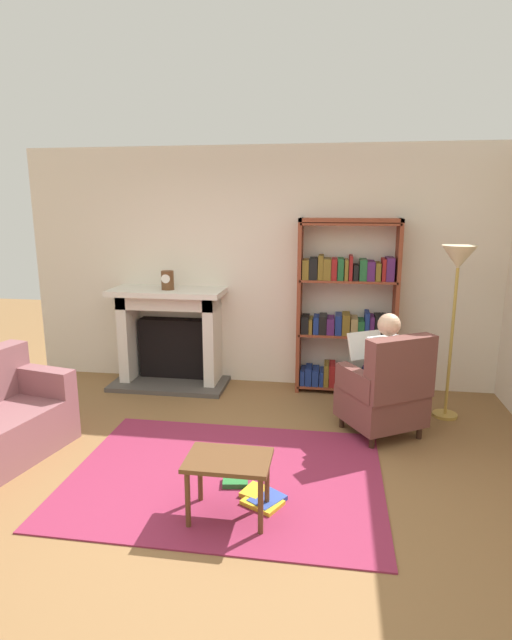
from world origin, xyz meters
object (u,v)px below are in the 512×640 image
Objects in this scene: mantel_clock at (168,280)px; armchair_reading at (386,392)px; fireplace at (171,334)px; bookshelf at (346,312)px; side_table at (228,467)px; floor_lamp at (457,273)px; seated_reader at (379,367)px.

armchair_reading is at bearing -22.60° from mantel_clock.
fireplace is 0.69× the size of bookshelf.
mantel_clock is 0.11× the size of bookshelf.
fireplace is 6.28× the size of mantel_clock.
side_table is 0.33× the size of floor_lamp.
bookshelf is 1.13× the size of floor_lamp.
side_table is (-0.80, -2.54, -0.55)m from bookshelf.
armchair_reading is (2.33, -0.97, -0.82)m from mantel_clock.
mantel_clock is 3.01m from floor_lamp.
seated_reader is 2.04× the size of side_table.
bookshelf is 1.98× the size of armchair_reading.
fireplace is at bearing -178.94° from bookshelf.
bookshelf is 3.43× the size of side_table.
fireplace is 2.03m from bookshelf.
mantel_clock is 0.22× the size of armchair_reading.
floor_lamp reaches higher than fireplace.
mantel_clock is 2.01m from bookshelf.
seated_reader is (-0.06, 0.10, 0.20)m from armchair_reading.
bookshelf is at bearing -105.54° from seated_reader.
floor_lamp reaches higher than seated_reader.
mantel_clock is 2.82m from side_table.
floor_lamp is (0.70, 0.44, 0.82)m from seated_reader.
mantel_clock is 0.12× the size of floor_lamp.
seated_reader is at bearing -20.98° from mantel_clock.
bookshelf reaches higher than armchair_reading.
seated_reader is at bearing -73.96° from bookshelf.
bookshelf is 2.72m from side_table.
bookshelf reaches higher than seated_reader.
armchair_reading is 0.85× the size of seated_reader.
side_table is (-1.15, -1.43, -0.06)m from armchair_reading.
floor_lamp is (1.79, 1.97, 1.07)m from side_table.
seated_reader reaches higher than fireplace.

